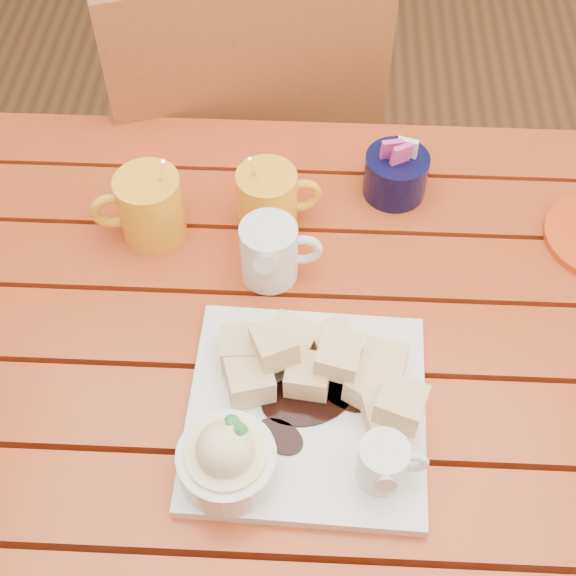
{
  "coord_description": "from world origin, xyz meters",
  "views": [
    {
      "loc": [
        0.03,
        -0.57,
        1.58
      ],
      "look_at": [
        0.0,
        0.01,
        0.82
      ],
      "focal_mm": 50.0,
      "sensor_mm": 36.0,
      "label": 1
    }
  ],
  "objects_px": {
    "coffee_mug_left": "(148,206)",
    "dessert_plate": "(295,414)",
    "table": "(286,376)",
    "coffee_mug_right": "(269,199)",
    "chair_far": "(242,145)"
  },
  "relations": [
    {
      "from": "dessert_plate",
      "to": "coffee_mug_left",
      "type": "distance_m",
      "value": 0.36
    },
    {
      "from": "dessert_plate",
      "to": "coffee_mug_right",
      "type": "height_order",
      "value": "coffee_mug_right"
    },
    {
      "from": "coffee_mug_left",
      "to": "table",
      "type": "bearing_deg",
      "value": -51.67
    },
    {
      "from": "dessert_plate",
      "to": "coffee_mug_right",
      "type": "relative_size",
      "value": 2.06
    },
    {
      "from": "dessert_plate",
      "to": "coffee_mug_left",
      "type": "xyz_separation_m",
      "value": [
        -0.21,
        0.29,
        0.02
      ]
    },
    {
      "from": "table",
      "to": "chair_far",
      "type": "distance_m",
      "value": 0.59
    },
    {
      "from": "coffee_mug_right",
      "to": "chair_far",
      "type": "xyz_separation_m",
      "value": [
        -0.08,
        0.39,
        -0.26
      ]
    },
    {
      "from": "table",
      "to": "dessert_plate",
      "type": "bearing_deg",
      "value": -82.9
    },
    {
      "from": "table",
      "to": "dessert_plate",
      "type": "height_order",
      "value": "dessert_plate"
    },
    {
      "from": "dessert_plate",
      "to": "coffee_mug_right",
      "type": "distance_m",
      "value": 0.32
    },
    {
      "from": "table",
      "to": "coffee_mug_left",
      "type": "height_order",
      "value": "coffee_mug_left"
    },
    {
      "from": "table",
      "to": "coffee_mug_right",
      "type": "relative_size",
      "value": 8.74
    },
    {
      "from": "table",
      "to": "dessert_plate",
      "type": "relative_size",
      "value": 4.25
    },
    {
      "from": "dessert_plate",
      "to": "chair_far",
      "type": "bearing_deg",
      "value": 100.24
    },
    {
      "from": "coffee_mug_left",
      "to": "dessert_plate",
      "type": "bearing_deg",
      "value": -66.54
    }
  ]
}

